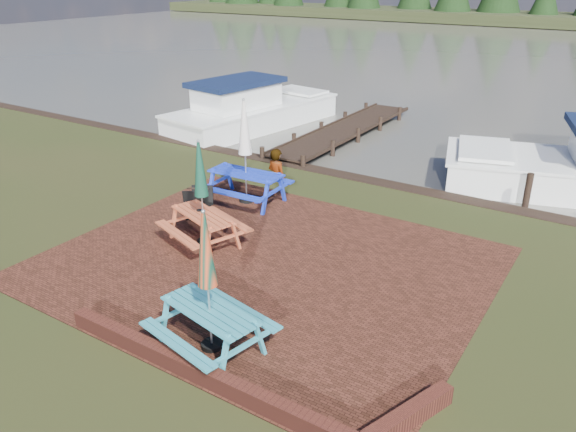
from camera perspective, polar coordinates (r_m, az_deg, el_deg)
The scene contains 11 objects.
ground at distance 11.42m, azimuth -5.22°, elevation -6.95°, with size 120.00×120.00×0.00m, color black.
paving at distance 12.11m, azimuth -2.33°, elevation -4.89°, with size 9.00×7.50×0.02m, color #341910.
brick_wall at distance 8.70m, azimuth -3.66°, elevation -16.92°, with size 6.21×1.79×0.30m.
water at distance 45.46m, azimuth 25.50°, elevation 14.23°, with size 120.00×60.00×0.02m, color #44413A.
picnic_table_teal at distance 9.25m, azimuth -8.01°, elevation -8.79°, with size 2.08×1.92×2.49m.
picnic_table_red at distance 12.77m, azimuth -8.67°, elevation 0.66°, with size 2.18×2.06×2.45m.
picnic_table_blue at distance 15.01m, azimuth -4.32°, elevation 4.91°, with size 2.09×1.88×2.79m.
chalkboard at distance 14.17m, azimuth -9.06°, elevation 1.22°, with size 0.57×0.75×0.87m.
jetty at distance 22.01m, azimuth 5.59°, elevation 8.66°, with size 1.76×9.08×1.00m.
boat_jetty at distance 23.38m, azimuth -3.81°, elevation 10.53°, with size 3.86×8.13×2.26m.
person at distance 16.65m, azimuth -1.17°, elevation 6.79°, with size 0.69×0.46×1.90m, color gray.
Camera 1 is at (6.15, -7.66, 5.82)m, focal length 35.00 mm.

